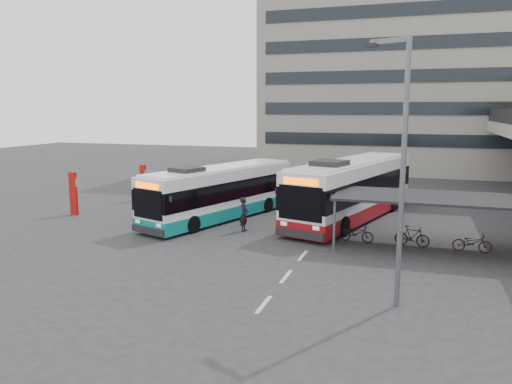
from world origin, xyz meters
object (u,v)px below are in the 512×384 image
(bus_teal, at_px, (221,193))
(lamp_post, at_px, (400,157))
(pedestrian, at_px, (244,214))
(bus_main, at_px, (352,190))

(bus_teal, relative_size, lamp_post, 1.32)
(bus_teal, distance_m, lamp_post, 15.51)
(pedestrian, relative_size, lamp_post, 0.21)
(bus_main, height_order, pedestrian, bus_main)
(bus_main, height_order, bus_teal, bus_main)
(bus_teal, xyz_separation_m, lamp_post, (10.65, -10.74, 3.46))
(pedestrian, xyz_separation_m, lamp_post, (8.25, -8.14, 4.10))
(bus_teal, relative_size, pedestrian, 6.23)
(pedestrian, distance_m, lamp_post, 12.30)
(bus_main, bearing_deg, bus_teal, -147.37)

